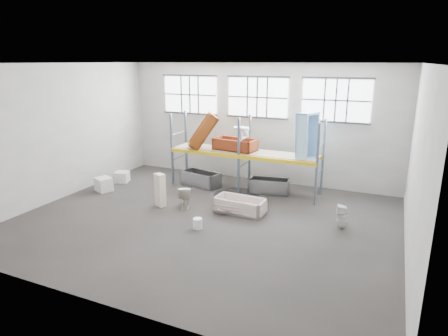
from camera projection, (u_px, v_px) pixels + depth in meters
The scene contains 34 objects.
floor at pixel (206, 221), 12.75m from camera, with size 12.00×10.00×0.10m, color #433D39.
ceiling at pixel (203, 61), 11.38m from camera, with size 12.00×10.00×0.10m, color silver.
wall_back at pixel (258, 123), 16.51m from camera, with size 12.00×0.10×5.00m, color #A39F97.
wall_front at pixel (89, 195), 7.62m from camera, with size 12.00×0.10×5.00m, color #B5B0A7.
wall_left at pixel (60, 132), 14.43m from camera, with size 0.10×10.00×5.00m, color beige.
wall_right at pixel (419, 167), 9.70m from camera, with size 0.10×10.00×5.00m, color #BBB6AD.
window_left at pixel (190, 95), 17.37m from camera, with size 2.60×0.04×1.60m, color white.
window_mid at pixel (257, 97), 16.12m from camera, with size 2.60×0.04×1.60m, color white.
window_right at pixel (336, 100), 14.87m from camera, with size 2.60×0.04×1.60m, color white.
rack_upright_la at pixel (172, 150), 16.06m from camera, with size 0.08×0.08×3.00m, color slate.
rack_upright_lb at pixel (186, 144), 17.11m from camera, with size 0.08×0.08×3.00m, color slate.
rack_upright_ma at pixel (239, 157), 14.88m from camera, with size 0.08×0.08×3.00m, color slate.
rack_upright_mb at pixel (250, 150), 15.94m from camera, with size 0.08×0.08×3.00m, color slate.
rack_upright_ra at pixel (317, 165), 13.71m from camera, with size 0.08×0.08×3.00m, color slate.
rack_upright_rb at pixel (323, 157), 14.77m from camera, with size 0.08×0.08×3.00m, color slate.
rack_beam_front at pixel (239, 157), 14.88m from camera, with size 6.00×0.10×0.14m, color yellow.
rack_beam_back at pixel (250, 150), 15.94m from camera, with size 6.00×0.10×0.14m, color yellow.
shelf_deck at pixel (244, 151), 15.39m from camera, with size 5.90×1.10×0.03m, color gray.
wet_patch at pixel (236, 195), 15.11m from camera, with size 1.80×1.80×0.00m, color black.
bathtub_beige at pixel (240, 205), 13.32m from camera, with size 1.74×0.82×0.51m, color beige, non-canonical shape.
cistern_spare at pixel (251, 210), 12.80m from camera, with size 0.44×0.21×0.41m, color beige.
sink_in_tub at pixel (224, 211), 13.09m from camera, with size 0.40×0.40×0.14m, color beige.
toilet_beige at pixel (185, 196), 13.80m from camera, with size 0.44×0.77×0.79m, color beige.
cistern_tall at pixel (160, 190), 13.82m from camera, with size 0.39×0.25×1.20m, color #F2E0C7.
toilet_white at pixel (342, 217), 12.03m from camera, with size 0.34×0.35×0.76m, color white.
steel_tub_left at pixel (201, 179), 16.18m from camera, with size 1.62×0.75×0.59m, color #A9AAB1, non-canonical shape.
steel_tub_right at pixel (269, 186), 15.30m from camera, with size 1.55×0.72×0.57m, color #93969A, non-canonical shape.
rust_tub_flat at pixel (235, 145), 15.51m from camera, with size 1.71×0.80×0.48m, color maroon, non-canonical shape.
rust_tub_tilted at pixel (203, 131), 15.75m from camera, with size 1.57×0.74×0.44m, color #8A4609, non-canonical shape.
sink_on_shelf at pixel (241, 140), 14.98m from camera, with size 0.63×0.49×0.56m, color silver.
blue_tub_upright at pixel (307, 136), 14.16m from camera, with size 1.75×0.82×0.49m, color #94C5EE, non-canonical shape.
bucket at pixel (198, 224), 12.03m from camera, with size 0.29×0.29×0.34m, color white.
carton_near at pixel (104, 184), 15.53m from camera, with size 0.63×0.54×0.54m, color silver.
carton_far at pixel (122, 177), 16.68m from camera, with size 0.55×0.55×0.46m, color silver.
Camera 1 is at (5.35, -10.54, 5.06)m, focal length 30.95 mm.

